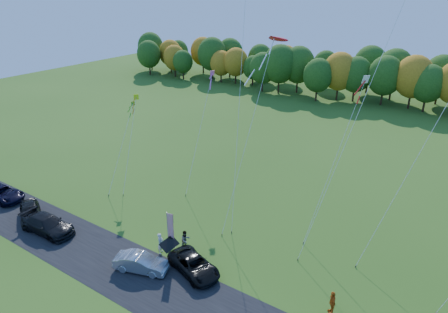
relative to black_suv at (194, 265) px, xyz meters
The scene contains 20 objects.
ground 2.34m from the black_suv, 148.15° to the left, with size 160.00×160.00×0.00m, color #2D5516.
asphalt_strip 3.47m from the black_suv, 124.03° to the right, with size 90.00×6.00×0.01m, color black.
tree_line 56.22m from the black_suv, 91.94° to the left, with size 116.00×12.00×10.00m, color #1E4711, non-canonical shape.
black_suv is the anchor object (origin of this frame).
silver_sedan 4.24m from the black_suv, 149.61° to the right, with size 1.53×4.38×1.44m, color #B4B3B8.
dark_truck_a 14.95m from the black_suv, 168.44° to the right, with size 2.26×5.56×1.61m, color black.
dark_truck_b 18.14m from the black_suv, behind, with size 1.86×4.62×1.58m, color black.
dark_suv_west 24.20m from the black_suv, behind, with size 2.45×5.31×1.48m, color black.
person_tailgate_a 3.90m from the black_suv, behind, with size 0.70×0.46×1.91m, color silver.
person_tailgate_b 3.24m from the black_suv, 140.47° to the left, with size 0.86×0.67×1.76m, color gray.
person_east 10.76m from the black_suv, 10.24° to the left, with size 1.06×0.44×1.82m, color #CD5B13.
feather_flag 3.48m from the black_suv, 168.14° to the left, with size 0.55×0.21×4.24m.
kite_delta_blue 18.62m from the black_suv, 103.07° to the left, with size 5.91×10.89×31.80m.
kite_parafoil_orange 18.72m from the black_suv, 53.12° to the left, with size 5.99×11.31×26.21m.
kite_delta_red 15.63m from the black_suv, 94.28° to the left, with size 2.48×9.34×18.01m.
kite_parafoil_rainbow 19.55m from the black_suv, 42.31° to the left, with size 6.48×8.89×18.62m.
kite_diamond_yellow 17.53m from the black_suv, 151.42° to the left, with size 2.50×5.61×10.29m.
kite_diamond_green 18.16m from the black_suv, 154.01° to the left, with size 1.84×6.53×9.21m.
kite_diamond_white 14.58m from the black_suv, 59.07° to the left, with size 2.56×6.42×14.53m.
kite_diamond_pink 16.37m from the black_suv, 124.72° to the left, with size 1.42×7.02×12.69m.
Camera 1 is at (18.00, -21.11, 21.18)m, focal length 32.00 mm.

